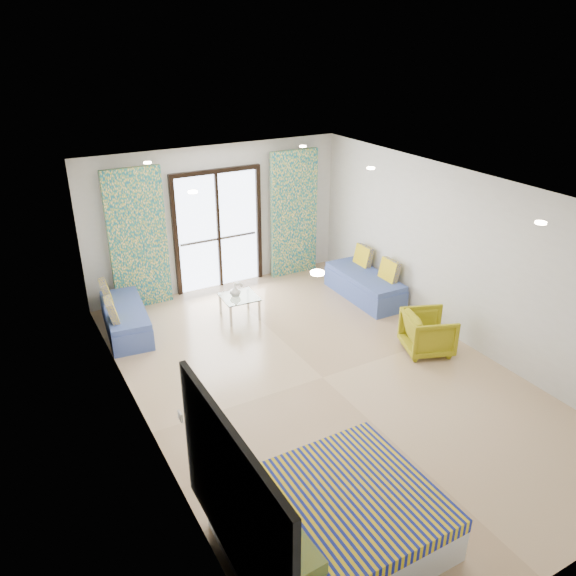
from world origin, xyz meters
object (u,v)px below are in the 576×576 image
bed (331,522)px  coffee_table (239,299)px  armchair (428,331)px  daybed_left (125,318)px  daybed_right (365,284)px

bed → coffee_table: (1.23, 4.76, 0.07)m
bed → coffee_table: coffee_table is taller
coffee_table → armchair: 3.20m
daybed_left → armchair: daybed_left is taller
bed → armchair: bearing=35.1°
bed → daybed_right: 5.64m
daybed_left → armchair: size_ratio=2.34×
bed → armchair: size_ratio=2.74×
bed → daybed_right: bearing=50.5°
daybed_right → coffee_table: 2.40m
daybed_right → armchair: 2.07m
bed → armchair: armchair is taller
daybed_left → daybed_right: 4.31m
daybed_right → coffee_table: bearing=171.2°
daybed_left → armchair: bearing=-30.4°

